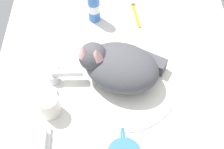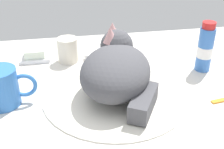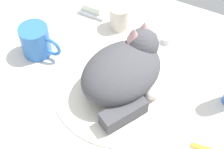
{
  "view_description": "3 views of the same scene",
  "coord_description": "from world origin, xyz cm",
  "px_view_note": "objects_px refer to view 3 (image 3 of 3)",
  "views": [
    {
      "loc": [
        -49.78,
        3.97,
        75.39
      ],
      "look_at": [
        -1.49,
        2.95,
        5.04
      ],
      "focal_mm": 44.94,
      "sensor_mm": 36.0,
      "label": 1
    },
    {
      "loc": [
        -11.65,
        -62.14,
        41.55
      ],
      "look_at": [
        -0.27,
        3.5,
        3.96
      ],
      "focal_mm": 47.2,
      "sensor_mm": 36.0,
      "label": 2
    },
    {
      "loc": [
        22.83,
        -49.96,
        74.57
      ],
      "look_at": [
        -2.04,
        -1.28,
        5.83
      ],
      "focal_mm": 54.57,
      "sensor_mm": 36.0,
      "label": 3
    }
  ],
  "objects_px": {
    "rinse_cup": "(119,17)",
    "soap_bar": "(95,6)",
    "coffee_mug": "(36,41)",
    "faucet": "(150,35)",
    "cat": "(125,69)"
  },
  "relations": [
    {
      "from": "rinse_cup",
      "to": "soap_bar",
      "type": "bearing_deg",
      "value": 165.93
    },
    {
      "from": "coffee_mug",
      "to": "soap_bar",
      "type": "distance_m",
      "value": 0.24
    },
    {
      "from": "coffee_mug",
      "to": "faucet",
      "type": "bearing_deg",
      "value": 35.35
    },
    {
      "from": "faucet",
      "to": "cat",
      "type": "bearing_deg",
      "value": -88.26
    },
    {
      "from": "rinse_cup",
      "to": "coffee_mug",
      "type": "bearing_deg",
      "value": -128.04
    },
    {
      "from": "faucet",
      "to": "soap_bar",
      "type": "xyz_separation_m",
      "value": [
        -0.21,
        0.04,
        -0.0
      ]
    },
    {
      "from": "cat",
      "to": "coffee_mug",
      "type": "distance_m",
      "value": 0.28
    },
    {
      "from": "coffee_mug",
      "to": "soap_bar",
      "type": "xyz_separation_m",
      "value": [
        0.06,
        0.23,
        -0.02
      ]
    },
    {
      "from": "coffee_mug",
      "to": "soap_bar",
      "type": "height_order",
      "value": "coffee_mug"
    },
    {
      "from": "rinse_cup",
      "to": "faucet",
      "type": "bearing_deg",
      "value": -7.37
    },
    {
      "from": "cat",
      "to": "soap_bar",
      "type": "xyz_separation_m",
      "value": [
        -0.22,
        0.23,
        -0.05
      ]
    },
    {
      "from": "faucet",
      "to": "soap_bar",
      "type": "relative_size",
      "value": 2.0
    },
    {
      "from": "faucet",
      "to": "soap_bar",
      "type": "height_order",
      "value": "faucet"
    },
    {
      "from": "cat",
      "to": "rinse_cup",
      "type": "bearing_deg",
      "value": 119.72
    },
    {
      "from": "soap_bar",
      "to": "rinse_cup",
      "type": "bearing_deg",
      "value": -14.07
    }
  ]
}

